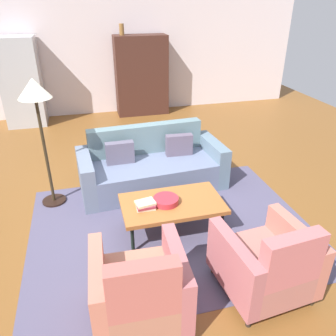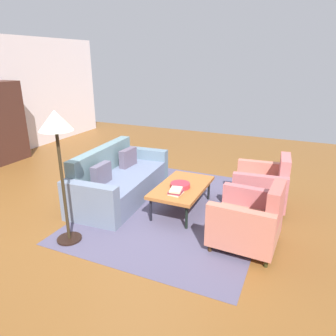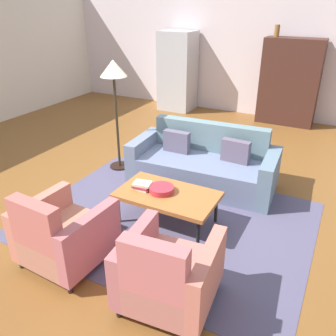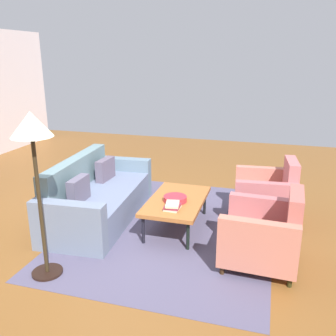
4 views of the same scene
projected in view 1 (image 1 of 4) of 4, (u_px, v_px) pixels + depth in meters
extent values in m
plane|color=brown|center=(132.00, 202.00, 4.70)|extent=(11.63, 11.63, 0.00)
cube|color=silver|center=(100.00, 53.00, 7.70)|extent=(9.69, 0.12, 2.80)
cube|color=#524E68|center=(171.00, 227.00, 4.18)|extent=(3.40, 2.60, 0.01)
cube|color=slate|center=(153.00, 174.00, 4.98)|extent=(1.79, 1.01, 0.42)
cube|color=slate|center=(146.00, 151.00, 5.19)|extent=(1.75, 0.29, 0.86)
cube|color=slate|center=(212.00, 159.00, 5.21)|extent=(0.24, 0.91, 0.62)
cube|color=slate|center=(87.00, 178.00, 4.67)|extent=(0.24, 0.91, 0.62)
cube|color=#5B5163|center=(179.00, 145.00, 5.02)|extent=(0.41, 0.14, 0.32)
cube|color=#5A5569|center=(120.00, 153.00, 4.77)|extent=(0.40, 0.13, 0.32)
cylinder|color=black|center=(125.00, 211.00, 4.18)|extent=(0.04, 0.04, 0.36)
cylinder|color=black|center=(205.00, 200.00, 4.41)|extent=(0.04, 0.04, 0.36)
cylinder|color=black|center=(133.00, 240.00, 3.69)|extent=(0.04, 0.04, 0.36)
cylinder|color=black|center=(222.00, 225.00, 3.93)|extent=(0.04, 0.04, 0.36)
cube|color=#A7632E|center=(172.00, 204.00, 3.96)|extent=(1.20, 0.70, 0.05)
cylinder|color=#362312|center=(101.00, 287.00, 3.27)|extent=(0.05, 0.05, 0.10)
cylinder|color=#282A19|center=(169.00, 276.00, 3.39)|extent=(0.05, 0.05, 0.10)
cylinder|color=#321A1A|center=(186.00, 335.00, 2.80)|extent=(0.05, 0.05, 0.10)
cube|color=#B4735C|center=(139.00, 293.00, 2.94)|extent=(0.60, 0.83, 0.30)
cube|color=#BA6159|center=(144.00, 304.00, 2.54)|extent=(0.57, 0.17, 0.78)
cube|color=#C3725F|center=(99.00, 289.00, 2.82)|extent=(0.16, 0.80, 0.56)
cube|color=#B46266|center=(177.00, 276.00, 2.94)|extent=(0.16, 0.80, 0.56)
cylinder|color=#332516|center=(213.00, 268.00, 3.48)|extent=(0.05, 0.05, 0.10)
cylinder|color=#302D10|center=(269.00, 253.00, 3.69)|extent=(0.05, 0.05, 0.10)
cylinder|color=black|center=(249.00, 321.00, 2.92)|extent=(0.05, 0.05, 0.10)
cylinder|color=#342A1B|center=(312.00, 300.00, 3.12)|extent=(0.05, 0.05, 0.10)
cube|color=#B36D63|center=(262.00, 268.00, 3.21)|extent=(0.63, 0.85, 0.30)
cube|color=#C46A6A|center=(289.00, 273.00, 2.83)|extent=(0.57, 0.19, 0.78)
cube|color=#B26467|center=(233.00, 267.00, 3.05)|extent=(0.19, 0.81, 0.56)
cube|color=#C47060|center=(294.00, 249.00, 3.26)|extent=(0.19, 0.81, 0.56)
cylinder|color=#B72B38|center=(166.00, 200.00, 3.91)|extent=(0.30, 0.30, 0.07)
cube|color=beige|center=(146.00, 207.00, 3.84)|extent=(0.22, 0.18, 0.02)
cube|color=maroon|center=(145.00, 205.00, 3.83)|extent=(0.21, 0.19, 0.03)
cube|color=beige|center=(145.00, 203.00, 3.82)|extent=(0.24, 0.19, 0.03)
cube|color=#42231C|center=(141.00, 76.00, 7.84)|extent=(1.20, 0.50, 1.80)
cube|color=#3C2016|center=(127.00, 74.00, 7.99)|extent=(0.56, 0.01, 1.51)
cube|color=#342314|center=(152.00, 73.00, 8.12)|extent=(0.56, 0.01, 1.51)
cylinder|color=olive|center=(122.00, 29.00, 7.28)|extent=(0.11, 0.11, 0.24)
cube|color=#B7BABF|center=(22.00, 82.00, 7.15)|extent=(0.80, 0.70, 1.85)
cylinder|color=#99999E|center=(25.00, 74.00, 7.43)|extent=(0.02, 0.02, 0.70)
cylinder|color=black|center=(54.00, 201.00, 4.70)|extent=(0.32, 0.32, 0.03)
cylinder|color=#322717|center=(46.00, 153.00, 4.36)|extent=(0.04, 0.04, 1.45)
cone|color=#ECE7C7|center=(34.00, 88.00, 3.97)|extent=(0.40, 0.40, 0.24)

